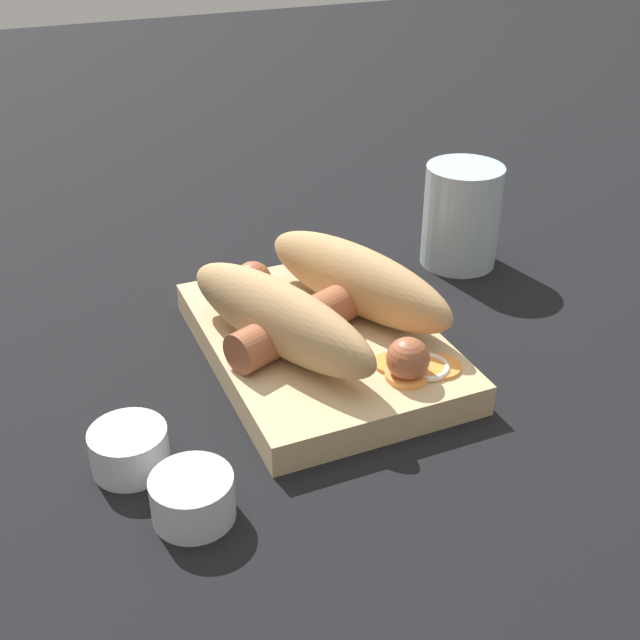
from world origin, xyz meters
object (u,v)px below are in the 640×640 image
at_px(food_tray, 320,344).
at_px(bread_roll, 319,297).
at_px(condiment_cup_near, 130,451).
at_px(condiment_cup_far, 193,499).
at_px(drink_glass, 461,216).
at_px(sausage, 324,316).

xyz_separation_m(food_tray, bread_roll, (-0.00, 0.00, 0.04)).
distance_m(condiment_cup_near, condiment_cup_far, 0.07).
distance_m(condiment_cup_near, drink_glass, 0.41).
relative_size(sausage, condiment_cup_far, 3.65).
xyz_separation_m(food_tray, sausage, (0.00, 0.00, 0.03)).
xyz_separation_m(sausage, drink_glass, (-0.11, 0.19, 0.01)).
distance_m(food_tray, sausage, 0.03).
bearing_deg(food_tray, sausage, 14.53).
xyz_separation_m(food_tray, drink_glass, (-0.10, 0.19, 0.04)).
distance_m(bread_roll, condiment_cup_near, 0.19).
relative_size(bread_roll, sausage, 1.20).
bearing_deg(bread_roll, sausage, 6.69).
xyz_separation_m(condiment_cup_near, drink_glass, (-0.18, 0.36, 0.04)).
relative_size(food_tray, bread_roll, 1.06).
bearing_deg(sausage, condiment_cup_far, -48.19).
relative_size(food_tray, sausage, 1.27).
height_order(condiment_cup_near, condiment_cup_far, same).
height_order(bread_roll, condiment_cup_near, bread_roll).
bearing_deg(sausage, drink_glass, 119.53).
bearing_deg(sausage, food_tray, -165.47).
xyz_separation_m(sausage, condiment_cup_far, (0.13, -0.14, -0.03)).
height_order(food_tray, condiment_cup_far, condiment_cup_far).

